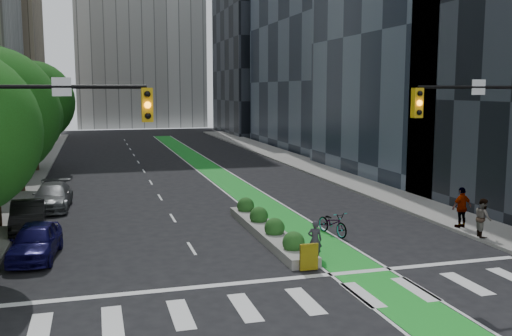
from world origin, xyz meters
TOP-DOWN VIEW (x-y plane):
  - ground at (0.00, 0.00)m, footprint 160.00×160.00m
  - sidewalk_left at (-11.80, 25.00)m, footprint 3.60×90.00m
  - sidewalk_right at (11.80, 25.00)m, footprint 3.60×90.00m
  - bike_lane_paint at (3.00, 30.00)m, footprint 2.20×70.00m
  - building_dark_end at (20.00, 68.00)m, footprint 14.00×18.00m
  - tree_midfar at (-11.00, 22.00)m, footprint 5.60×5.60m
  - tree_far at (-11.00, 32.00)m, footprint 6.60×6.60m
  - signal_left at (-8.70, 0.46)m, footprint 6.14×0.51m
  - signal_right at (8.67, 0.47)m, footprint 5.82×0.51m
  - median_planter at (1.20, 7.04)m, footprint 1.20×10.26m
  - bicycle at (4.20, 6.51)m, footprint 1.21×2.24m
  - cyclist at (2.00, 3.22)m, footprint 0.65×0.51m
  - parked_car_left_near at (-8.73, 6.30)m, footprint 2.10×4.37m
  - parked_car_left_mid at (-9.50, 11.19)m, footprint 1.75×4.41m
  - parked_car_left_far at (-8.74, 16.23)m, footprint 2.21×4.98m
  - pedestrian_near at (10.30, 3.83)m, footprint 0.89×1.01m
  - pedestrian_far at (10.46, 5.59)m, footprint 1.21×0.66m

SIDE VIEW (x-z plane):
  - ground at x=0.00m, z-range 0.00..0.00m
  - bike_lane_paint at x=3.00m, z-range 0.00..0.01m
  - sidewalk_left at x=-11.80m, z-range 0.00..0.15m
  - sidewalk_right at x=11.80m, z-range 0.00..0.15m
  - median_planter at x=1.20m, z-range -0.18..0.92m
  - bicycle at x=4.20m, z-range 0.00..1.12m
  - parked_car_left_far at x=-8.74m, z-range 0.00..1.42m
  - parked_car_left_mid at x=-9.50m, z-range 0.00..1.43m
  - parked_car_left_near at x=-8.73m, z-range 0.00..1.44m
  - cyclist at x=2.00m, z-range 0.00..1.56m
  - pedestrian_near at x=10.30m, z-range 0.15..1.90m
  - pedestrian_far at x=10.46m, z-range 0.15..2.11m
  - signal_left at x=-8.70m, z-range 1.18..8.38m
  - signal_right at x=8.67m, z-range 1.20..8.40m
  - tree_midfar at x=-11.00m, z-range 1.07..8.83m
  - tree_far at x=-11.00m, z-range 1.19..10.20m
  - building_dark_end at x=20.00m, z-range 0.00..28.00m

